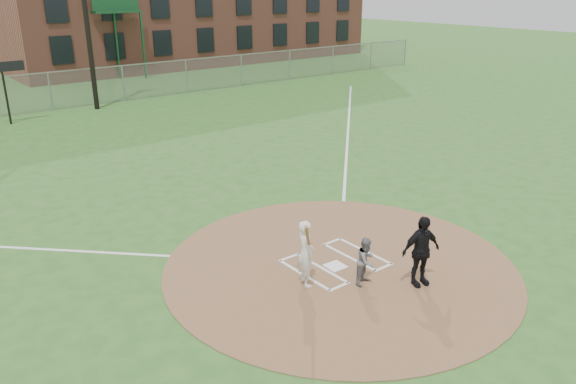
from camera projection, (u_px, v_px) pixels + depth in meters
ground at (340, 266)px, 13.47m from camera, size 140.00×140.00×0.00m
dirt_circle at (340, 265)px, 13.47m from camera, size 8.40×8.40×0.02m
home_plate at (335, 266)px, 13.36m from camera, size 0.46×0.46×0.03m
foul_line_first at (348, 133)px, 25.30m from camera, size 17.04×17.04×0.01m
catcher at (366, 261)px, 12.48m from camera, size 0.63×0.55×1.10m
umpire at (421, 251)px, 12.34m from camera, size 1.03×0.62×1.64m
batters_boxes at (335, 262)px, 13.57m from camera, size 2.08×1.88×0.01m
batter_at_plate at (306, 253)px, 12.33m from camera, size 0.81×0.96×1.78m
outfield_fence at (50, 91)px, 29.25m from camera, size 56.08×0.08×2.03m
scoreboard_sign at (2, 74)px, 26.00m from camera, size 2.00×0.10×2.93m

